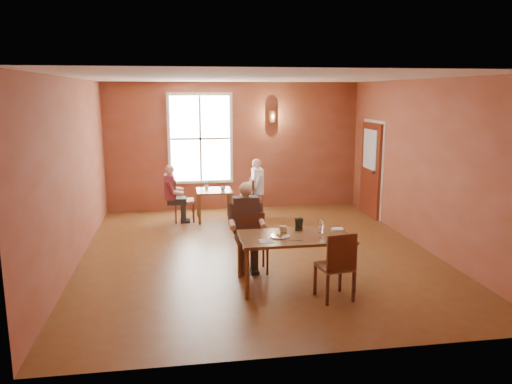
{
  "coord_description": "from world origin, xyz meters",
  "views": [
    {
      "loc": [
        -1.34,
        -8.25,
        2.77
      ],
      "look_at": [
        0.0,
        0.2,
        1.05
      ],
      "focal_mm": 35.0,
      "sensor_mm": 36.0,
      "label": 1
    }
  ],
  "objects": [
    {
      "name": "menu_stand",
      "position": [
        0.41,
        -1.27,
        0.84
      ],
      "size": [
        0.12,
        0.08,
        0.19
      ],
      "primitive_type": "cube",
      "rotation": [
        0.0,
        0.0,
        0.25
      ],
      "color": "black",
      "rests_on": "main_table"
    },
    {
      "name": "door",
      "position": [
        2.94,
        2.3,
        1.05
      ],
      "size": [
        0.12,
        1.04,
        2.1
      ],
      "primitive_type": "cube",
      "color": "maroon",
      "rests_on": "ground"
    },
    {
      "name": "ground",
      "position": [
        0.0,
        0.0,
        0.0
      ],
      "size": [
        6.0,
        7.0,
        0.01
      ],
      "primitive_type": "cube",
      "color": "brown",
      "rests_on": "ground"
    },
    {
      "name": "sunglasses",
      "position": [
        0.84,
        -1.88,
        0.75
      ],
      "size": [
        0.13,
        0.06,
        0.02
      ],
      "primitive_type": "cube",
      "rotation": [
        0.0,
        0.0,
        0.18
      ],
      "color": "black",
      "rests_on": "main_table"
    },
    {
      "name": "knife",
      "position": [
        0.23,
        -1.78,
        0.75
      ],
      "size": [
        0.21,
        0.04,
        0.0
      ],
      "primitive_type": "cube",
      "rotation": [
        0.0,
        0.0,
        -0.1
      ],
      "color": "silver",
      "rests_on": "main_table"
    },
    {
      "name": "cup_a",
      "position": [
        -0.39,
        2.36,
        0.71
      ],
      "size": [
        0.14,
        0.14,
        0.09
      ],
      "primitive_type": "imported",
      "rotation": [
        0.0,
        0.0,
        0.38
      ],
      "color": "silver",
      "rests_on": "second_table"
    },
    {
      "name": "chair_diner_maroon",
      "position": [
        -1.22,
        2.43,
        0.47
      ],
      "size": [
        0.42,
        0.42,
        0.95
      ],
      "primitive_type": null,
      "rotation": [
        0.0,
        0.0,
        -1.57
      ],
      "color": "brown",
      "rests_on": "ground"
    },
    {
      "name": "side_plate",
      "position": [
        1.0,
        -1.32,
        0.75
      ],
      "size": [
        0.19,
        0.19,
        0.01
      ],
      "primitive_type": "cylinder",
      "rotation": [
        0.0,
        0.0,
        0.05
      ],
      "color": "white",
      "rests_on": "main_table"
    },
    {
      "name": "wall_back",
      "position": [
        0.0,
        3.5,
        1.5
      ],
      "size": [
        6.0,
        0.04,
        3.0
      ],
      "primitive_type": "cube",
      "color": "brown",
      "rests_on": "ground"
    },
    {
      "name": "window",
      "position": [
        -0.8,
        3.45,
        1.7
      ],
      "size": [
        1.36,
        0.1,
        1.96
      ],
      "primitive_type": "cube",
      "color": "white",
      "rests_on": "wall_back"
    },
    {
      "name": "diner_white",
      "position": [
        0.11,
        2.43,
        0.64
      ],
      "size": [
        0.51,
        0.51,
        1.28
      ],
      "primitive_type": null,
      "rotation": [
        0.0,
        0.0,
        1.57
      ],
      "color": "silver",
      "rests_on": "ground"
    },
    {
      "name": "wall_front",
      "position": [
        0.0,
        -3.5,
        1.5
      ],
      "size": [
        6.0,
        0.04,
        3.0
      ],
      "primitive_type": "cube",
      "color": "brown",
      "rests_on": "ground"
    },
    {
      "name": "main_table",
      "position": [
        0.29,
        -1.54,
        0.37
      ],
      "size": [
        1.59,
        0.9,
        0.75
      ],
      "primitive_type": null,
      "color": "brown",
      "rests_on": "ground"
    },
    {
      "name": "diner_maroon",
      "position": [
        -1.25,
        2.43,
        0.61
      ],
      "size": [
        0.49,
        0.49,
        1.21
      ],
      "primitive_type": null,
      "rotation": [
        0.0,
        0.0,
        -1.57
      ],
      "color": "maroon",
      "rests_on": "ground"
    },
    {
      "name": "wall_right",
      "position": [
        3.0,
        0.0,
        1.5
      ],
      "size": [
        0.04,
        7.0,
        3.0
      ],
      "primitive_type": "cube",
      "color": "brown",
      "rests_on": "ground"
    },
    {
      "name": "chair_empty",
      "position": [
        0.71,
        -2.09,
        0.48
      ],
      "size": [
        0.49,
        0.49,
        0.96
      ],
      "primitive_type": null,
      "rotation": [
        0.0,
        0.0,
        0.16
      ],
      "color": "#3D2915",
      "rests_on": "ground"
    },
    {
      "name": "second_table",
      "position": [
        -0.57,
        2.43,
        0.34
      ],
      "size": [
        0.76,
        0.76,
        0.67
      ],
      "primitive_type": null,
      "color": "brown",
      "rests_on": "ground"
    },
    {
      "name": "chair_diner_white",
      "position": [
        0.08,
        2.43,
        0.45
      ],
      "size": [
        0.4,
        0.4,
        0.9
      ],
      "primitive_type": null,
      "rotation": [
        0.0,
        0.0,
        1.57
      ],
      "color": "#502313",
      "rests_on": "ground"
    },
    {
      "name": "chair_diner_main",
      "position": [
        -0.21,
        -0.89,
        0.45
      ],
      "size": [
        0.4,
        0.4,
        0.9
      ],
      "primitive_type": null,
      "rotation": [
        0.0,
        0.0,
        3.14
      ],
      "color": "brown",
      "rests_on": "ground"
    },
    {
      "name": "sandwich",
      "position": [
        0.13,
        -1.47,
        0.8
      ],
      "size": [
        0.1,
        0.1,
        0.11
      ],
      "primitive_type": "cube",
      "rotation": [
        0.0,
        0.0,
        -0.12
      ],
      "color": "tan",
      "rests_on": "main_table"
    },
    {
      "name": "plate_food",
      "position": [
        0.07,
        -1.57,
        0.76
      ],
      "size": [
        0.33,
        0.33,
        0.04
      ],
      "primitive_type": "cylinder",
      "rotation": [
        0.0,
        0.0,
        0.18
      ],
      "color": "silver",
      "rests_on": "main_table"
    },
    {
      "name": "wall_sconce",
      "position": [
        0.9,
        3.4,
        2.2
      ],
      "size": [
        0.16,
        0.16,
        0.28
      ],
      "primitive_type": "cylinder",
      "color": "brown",
      "rests_on": "wall_back"
    },
    {
      "name": "goblet_c",
      "position": [
        0.62,
        -1.71,
        0.84
      ],
      "size": [
        0.09,
        0.09,
        0.18
      ],
      "primitive_type": null,
      "rotation": [
        0.0,
        0.0,
        -0.42
      ],
      "color": "white",
      "rests_on": "main_table"
    },
    {
      "name": "wall_left",
      "position": [
        -3.0,
        0.0,
        1.5
      ],
      "size": [
        0.04,
        7.0,
        3.0
      ],
      "primitive_type": "cube",
      "color": "brown",
      "rests_on": "ground"
    },
    {
      "name": "goblet_a",
      "position": [
        0.71,
        -1.41,
        0.85
      ],
      "size": [
        0.1,
        0.1,
        0.2
      ],
      "primitive_type": null,
      "rotation": [
        0.0,
        0.0,
        0.38
      ],
      "color": "silver",
      "rests_on": "main_table"
    },
    {
      "name": "diner_main",
      "position": [
        -0.21,
        -0.92,
        0.66
      ],
      "size": [
        0.53,
        0.53,
        1.33
      ],
      "primitive_type": null,
      "rotation": [
        0.0,
        0.0,
        3.14
      ],
      "color": "black",
      "rests_on": "ground"
    },
    {
      "name": "ceiling",
      "position": [
        0.0,
        0.0,
        3.0
      ],
      "size": [
        6.0,
        7.0,
        0.04
      ],
      "primitive_type": "cube",
      "color": "white",
      "rests_on": "wall_back"
    },
    {
      "name": "napkin",
      "position": [
        -0.17,
        -1.74,
        0.75
      ],
      "size": [
        0.19,
        0.19,
        0.01
      ],
      "primitive_type": "cube",
      "rotation": [
        0.0,
        0.0,
        0.01
      ],
      "color": "silver",
      "rests_on": "main_table"
    },
    {
      "name": "cup_b",
      "position": [
        -0.73,
        2.58,
        0.71
      ],
      "size": [
        0.1,
        0.1,
        0.09
      ],
      "primitive_type": "imported",
      "rotation": [
        0.0,
        0.0,
        0.03
      ],
      "color": "white",
      "rests_on": "second_table"
    }
  ]
}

